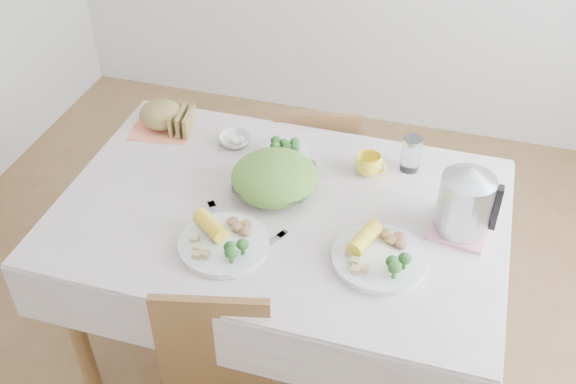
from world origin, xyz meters
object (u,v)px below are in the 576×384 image
(dinner_plate_left, at_px, (224,245))
(dinner_plate_right, at_px, (379,259))
(salad_bowl, at_px, (275,184))
(chair_far, at_px, (317,158))
(electric_kettle, at_px, (465,201))
(yellow_mug, at_px, (368,164))
(dining_table, at_px, (281,286))

(dinner_plate_left, relative_size, dinner_plate_right, 0.97)
(dinner_plate_right, bearing_deg, salad_bowl, 150.38)
(chair_far, bearing_deg, electric_kettle, 123.61)
(dinner_plate_right, bearing_deg, yellow_mug, 105.60)
(dinner_plate_right, bearing_deg, dinner_plate_left, -170.82)
(dining_table, xyz_separation_m, dinner_plate_left, (-0.12, -0.23, 0.40))
(chair_far, distance_m, dinner_plate_left, 0.99)
(salad_bowl, bearing_deg, dinner_plate_left, -103.21)
(dinner_plate_left, height_order, electric_kettle, electric_kettle)
(dinner_plate_left, distance_m, dinner_plate_right, 0.49)
(chair_far, relative_size, dinner_plate_right, 2.70)
(electric_kettle, bearing_deg, dinner_plate_right, -151.25)
(dinner_plate_left, relative_size, electric_kettle, 1.20)
(chair_far, relative_size, dinner_plate_left, 2.79)
(dinner_plate_right, bearing_deg, dining_table, 156.75)
(dinner_plate_left, bearing_deg, chair_far, 85.61)
(dinner_plate_left, xyz_separation_m, dinner_plate_right, (0.48, 0.08, 0.00))
(dining_table, xyz_separation_m, electric_kettle, (0.59, 0.06, 0.51))
(chair_far, distance_m, yellow_mug, 0.61)
(salad_bowl, relative_size, dinner_plate_left, 0.98)
(dining_table, height_order, yellow_mug, yellow_mug)
(dining_table, relative_size, dinner_plate_left, 4.85)
(dining_table, bearing_deg, dinner_plate_right, -23.25)
(dining_table, relative_size, chair_far, 1.74)
(dinner_plate_left, relative_size, yellow_mug, 2.98)
(salad_bowl, height_order, electric_kettle, electric_kettle)
(dining_table, bearing_deg, chair_far, 93.62)
(chair_far, height_order, electric_kettle, electric_kettle)
(dining_table, xyz_separation_m, dinner_plate_right, (0.37, -0.16, 0.40))
(chair_far, bearing_deg, dining_table, 82.54)
(yellow_mug, bearing_deg, salad_bowl, -145.51)
(dining_table, xyz_separation_m, salad_bowl, (-0.04, 0.08, 0.42))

